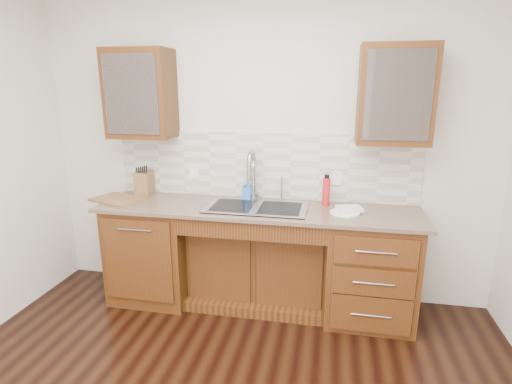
% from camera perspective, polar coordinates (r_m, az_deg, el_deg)
% --- Properties ---
extents(wall_back, '(4.00, 0.10, 2.70)m').
position_cam_1_polar(wall_back, '(3.60, 1.23, 6.24)').
color(wall_back, silver).
rests_on(wall_back, ground).
extents(base_cabinet_left, '(0.70, 0.62, 0.88)m').
position_cam_1_polar(base_cabinet_left, '(3.80, -14.23, -8.04)').
color(base_cabinet_left, '#593014').
rests_on(base_cabinet_left, ground).
extents(base_cabinet_center, '(1.20, 0.44, 0.70)m').
position_cam_1_polar(base_cabinet_center, '(3.64, 0.40, -10.18)').
color(base_cabinet_center, '#593014').
rests_on(base_cabinet_center, ground).
extents(base_cabinet_right, '(0.70, 0.62, 0.88)m').
position_cam_1_polar(base_cabinet_right, '(3.48, 15.92, -10.35)').
color(base_cabinet_right, '#593014').
rests_on(base_cabinet_right, ground).
extents(countertop, '(2.70, 0.65, 0.03)m').
position_cam_1_polar(countertop, '(3.34, 0.08, -2.46)').
color(countertop, '#84705B').
rests_on(countertop, base_cabinet_left).
extents(backsplash, '(2.70, 0.02, 0.59)m').
position_cam_1_polar(backsplash, '(3.57, 1.05, 3.79)').
color(backsplash, beige).
rests_on(backsplash, wall_back).
extents(sink, '(0.84, 0.46, 0.19)m').
position_cam_1_polar(sink, '(3.35, 0.03, -3.67)').
color(sink, '#9E9EA5').
rests_on(sink, countertop).
extents(faucet, '(0.04, 0.04, 0.40)m').
position_cam_1_polar(faucet, '(3.50, -0.37, 2.00)').
color(faucet, '#999993').
rests_on(faucet, countertop).
extents(filter_tap, '(0.02, 0.02, 0.24)m').
position_cam_1_polar(filter_tap, '(3.49, 3.69, 0.58)').
color(filter_tap, '#999993').
rests_on(filter_tap, countertop).
extents(upper_cabinet_left, '(0.55, 0.34, 0.75)m').
position_cam_1_polar(upper_cabinet_left, '(3.68, -16.15, 13.30)').
color(upper_cabinet_left, '#593014').
rests_on(upper_cabinet_left, wall_back).
extents(upper_cabinet_right, '(0.55, 0.34, 0.75)m').
position_cam_1_polar(upper_cabinet_right, '(3.32, 19.24, 12.93)').
color(upper_cabinet_right, '#593014').
rests_on(upper_cabinet_right, wall_back).
extents(outlet_left, '(0.08, 0.01, 0.12)m').
position_cam_1_polar(outlet_left, '(3.74, -8.87, 2.81)').
color(outlet_left, white).
rests_on(outlet_left, backsplash).
extents(outlet_right, '(0.08, 0.01, 0.12)m').
position_cam_1_polar(outlet_right, '(3.52, 11.49, 1.93)').
color(outlet_right, white).
rests_on(outlet_right, backsplash).
extents(soap_bottle, '(0.10, 0.10, 0.18)m').
position_cam_1_polar(soap_bottle, '(3.53, -1.14, 0.26)').
color(soap_bottle, '#3580DC').
rests_on(soap_bottle, countertop).
extents(water_bottle, '(0.08, 0.08, 0.24)m').
position_cam_1_polar(water_bottle, '(3.42, 9.99, 0.03)').
color(water_bottle, red).
rests_on(water_bottle, countertop).
extents(plate, '(0.30, 0.30, 0.01)m').
position_cam_1_polar(plate, '(3.26, 12.57, -2.92)').
color(plate, white).
rests_on(plate, countertop).
extents(dish_towel, '(0.23, 0.19, 0.03)m').
position_cam_1_polar(dish_towel, '(3.29, 13.17, -2.34)').
color(dish_towel, beige).
rests_on(dish_towel, plate).
extents(knife_block, '(0.14, 0.21, 0.22)m').
position_cam_1_polar(knife_block, '(3.81, -15.66, 1.16)').
color(knife_block, brown).
rests_on(knife_block, countertop).
extents(cutting_board, '(0.50, 0.42, 0.02)m').
position_cam_1_polar(cutting_board, '(3.75, -19.17, -1.00)').
color(cutting_board, olive).
rests_on(cutting_board, countertop).
extents(cup_left_a, '(0.15, 0.15, 0.09)m').
position_cam_1_polar(cup_left_a, '(3.76, -18.29, 12.32)').
color(cup_left_a, silver).
rests_on(cup_left_a, upper_cabinet_left).
extents(cup_left_b, '(0.10, 0.10, 0.09)m').
position_cam_1_polar(cup_left_b, '(3.61, -13.77, 12.55)').
color(cup_left_b, white).
rests_on(cup_left_b, upper_cabinet_left).
extents(cup_right_a, '(0.15, 0.15, 0.09)m').
position_cam_1_polar(cup_right_a, '(3.31, 17.94, 12.10)').
color(cup_right_a, silver).
rests_on(cup_right_a, upper_cabinet_right).
extents(cup_right_b, '(0.13, 0.13, 0.10)m').
position_cam_1_polar(cup_right_b, '(3.33, 20.58, 11.94)').
color(cup_right_b, silver).
rests_on(cup_right_b, upper_cabinet_right).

